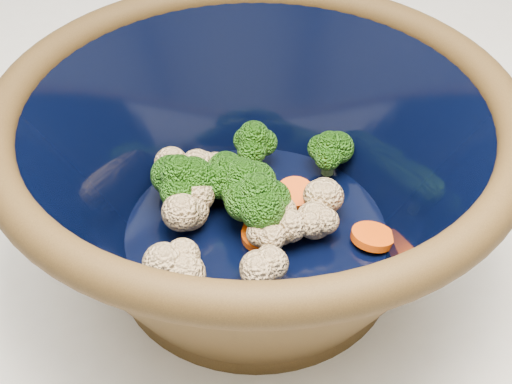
# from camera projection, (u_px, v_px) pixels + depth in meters

# --- Properties ---
(mixing_bowl) EXTENTS (0.37, 0.37, 0.16)m
(mixing_bowl) POSITION_uv_depth(u_px,v_px,m) (256.00, 176.00, 0.51)
(mixing_bowl) COLOR black
(mixing_bowl) RESTS_ON counter
(vegetable_pile) EXTENTS (0.18, 0.16, 0.06)m
(vegetable_pile) POSITION_uv_depth(u_px,v_px,m) (242.00, 191.00, 0.54)
(vegetable_pile) COLOR #608442
(vegetable_pile) RESTS_ON mixing_bowl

